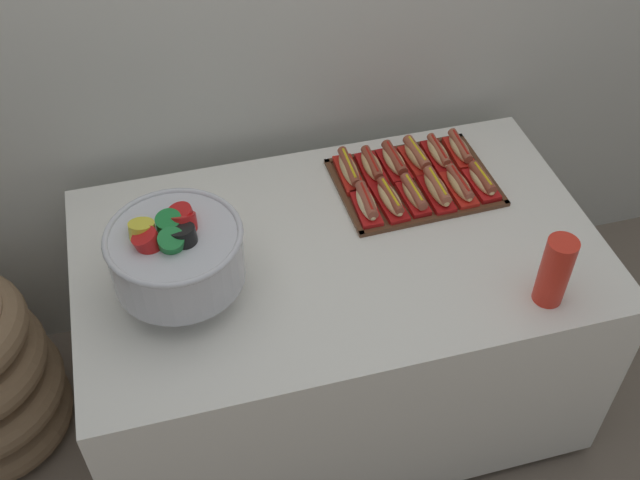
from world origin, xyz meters
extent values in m
plane|color=#7A6B5B|center=(0.00, 0.00, 0.00)|extent=(10.00, 10.00, 0.00)
cube|color=white|center=(0.00, 0.00, 0.39)|extent=(1.50, 0.90, 0.71)
cylinder|color=black|center=(0.64, -0.34, 0.02)|extent=(0.05, 0.05, 0.04)
cylinder|color=black|center=(-0.64, 0.34, 0.02)|extent=(0.05, 0.05, 0.04)
cylinder|color=black|center=(0.64, 0.34, 0.02)|extent=(0.05, 0.05, 0.04)
cube|color=#56331E|center=(0.30, 0.20, 0.75)|extent=(0.49, 0.37, 0.01)
cube|color=#56331E|center=(0.31, 0.03, 0.76)|extent=(0.48, 0.03, 0.01)
cube|color=#56331E|center=(0.30, 0.37, 0.76)|extent=(0.48, 0.03, 0.01)
cube|color=#56331E|center=(0.07, 0.19, 0.76)|extent=(0.03, 0.36, 0.01)
cube|color=#56331E|center=(0.54, 0.21, 0.76)|extent=(0.03, 0.36, 0.01)
cube|color=red|center=(0.12, 0.11, 0.76)|extent=(0.07, 0.16, 0.02)
ellipsoid|color=beige|center=(0.12, 0.11, 0.79)|extent=(0.05, 0.15, 0.04)
cylinder|color=#9E4C38|center=(0.12, 0.11, 0.80)|extent=(0.04, 0.14, 0.03)
cylinder|color=red|center=(0.12, 0.11, 0.81)|extent=(0.01, 0.12, 0.01)
cube|color=#B21414|center=(0.19, 0.12, 0.76)|extent=(0.07, 0.18, 0.02)
ellipsoid|color=#E0BC7F|center=(0.19, 0.12, 0.79)|extent=(0.06, 0.16, 0.04)
cylinder|color=brown|center=(0.19, 0.12, 0.80)|extent=(0.04, 0.15, 0.03)
cylinder|color=yellow|center=(0.19, 0.12, 0.81)|extent=(0.02, 0.13, 0.01)
cube|color=red|center=(0.27, 0.12, 0.76)|extent=(0.06, 0.16, 0.02)
ellipsoid|color=tan|center=(0.27, 0.12, 0.78)|extent=(0.05, 0.15, 0.04)
cylinder|color=#9E4C38|center=(0.27, 0.12, 0.79)|extent=(0.04, 0.14, 0.03)
cylinder|color=yellow|center=(0.27, 0.12, 0.81)|extent=(0.01, 0.12, 0.01)
cube|color=#B21414|center=(0.34, 0.12, 0.76)|extent=(0.07, 0.18, 0.02)
ellipsoid|color=tan|center=(0.34, 0.12, 0.79)|extent=(0.05, 0.16, 0.04)
cylinder|color=#A8563D|center=(0.34, 0.12, 0.80)|extent=(0.04, 0.15, 0.03)
cylinder|color=yellow|center=(0.34, 0.12, 0.82)|extent=(0.01, 0.13, 0.01)
cube|color=red|center=(0.42, 0.12, 0.76)|extent=(0.07, 0.17, 0.02)
ellipsoid|color=tan|center=(0.42, 0.12, 0.78)|extent=(0.06, 0.16, 0.04)
cylinder|color=#9E4C38|center=(0.42, 0.12, 0.80)|extent=(0.03, 0.15, 0.03)
cylinder|color=red|center=(0.42, 0.12, 0.81)|extent=(0.01, 0.12, 0.01)
cube|color=red|center=(0.49, 0.12, 0.76)|extent=(0.07, 0.16, 0.02)
ellipsoid|color=#E0BC7F|center=(0.49, 0.12, 0.78)|extent=(0.06, 0.14, 0.04)
cylinder|color=brown|center=(0.49, 0.12, 0.79)|extent=(0.04, 0.13, 0.03)
cylinder|color=yellow|center=(0.49, 0.12, 0.81)|extent=(0.01, 0.11, 0.01)
cube|color=red|center=(0.11, 0.28, 0.76)|extent=(0.06, 0.18, 0.02)
ellipsoid|color=tan|center=(0.11, 0.28, 0.78)|extent=(0.05, 0.17, 0.04)
cylinder|color=brown|center=(0.11, 0.28, 0.80)|extent=(0.03, 0.17, 0.03)
cylinder|color=yellow|center=(0.11, 0.28, 0.81)|extent=(0.01, 0.14, 0.01)
cube|color=#B21414|center=(0.19, 0.28, 0.76)|extent=(0.07, 0.16, 0.02)
ellipsoid|color=tan|center=(0.19, 0.28, 0.78)|extent=(0.05, 0.15, 0.04)
cylinder|color=brown|center=(0.19, 0.28, 0.79)|extent=(0.03, 0.15, 0.03)
cylinder|color=red|center=(0.19, 0.28, 0.81)|extent=(0.01, 0.12, 0.01)
cube|color=#B21414|center=(0.26, 0.28, 0.76)|extent=(0.07, 0.17, 0.02)
ellipsoid|color=#E0BC7F|center=(0.26, 0.28, 0.78)|extent=(0.06, 0.16, 0.04)
cylinder|color=brown|center=(0.26, 0.28, 0.80)|extent=(0.04, 0.15, 0.03)
cylinder|color=red|center=(0.26, 0.28, 0.81)|extent=(0.01, 0.13, 0.01)
cube|color=red|center=(0.34, 0.28, 0.76)|extent=(0.08, 0.16, 0.02)
ellipsoid|color=tan|center=(0.34, 0.28, 0.79)|extent=(0.06, 0.15, 0.04)
cylinder|color=#A8563D|center=(0.34, 0.28, 0.80)|extent=(0.04, 0.15, 0.03)
cylinder|color=yellow|center=(0.34, 0.28, 0.82)|extent=(0.02, 0.13, 0.01)
cube|color=#B21414|center=(0.41, 0.29, 0.76)|extent=(0.06, 0.16, 0.02)
ellipsoid|color=#E0BC7F|center=(0.41, 0.29, 0.78)|extent=(0.05, 0.15, 0.04)
cylinder|color=#A8563D|center=(0.41, 0.29, 0.79)|extent=(0.03, 0.14, 0.03)
cylinder|color=red|center=(0.41, 0.29, 0.81)|extent=(0.01, 0.12, 0.01)
cube|color=red|center=(0.49, 0.29, 0.76)|extent=(0.06, 0.16, 0.02)
ellipsoid|color=#E0BC7F|center=(0.49, 0.29, 0.78)|extent=(0.05, 0.15, 0.04)
cylinder|color=#A8563D|center=(0.49, 0.29, 0.79)|extent=(0.03, 0.15, 0.03)
cylinder|color=red|center=(0.49, 0.29, 0.81)|extent=(0.01, 0.13, 0.01)
cylinder|color=silver|center=(-0.45, -0.07, 0.76)|extent=(0.19, 0.19, 0.02)
cone|color=silver|center=(-0.45, -0.07, 0.79)|extent=(0.07, 0.07, 0.06)
cylinder|color=silver|center=(-0.45, -0.07, 0.90)|extent=(0.34, 0.34, 0.15)
torus|color=silver|center=(-0.45, -0.07, 0.97)|extent=(0.35, 0.35, 0.02)
cylinder|color=red|center=(-0.42, -0.06, 0.95)|extent=(0.10, 0.14, 0.15)
cylinder|color=red|center=(-0.41, -0.02, 0.95)|extent=(0.11, 0.08, 0.14)
cylinder|color=#197A33|center=(-0.45, -0.04, 0.95)|extent=(0.10, 0.11, 0.13)
cylinder|color=yellow|center=(-0.53, -0.06, 0.95)|extent=(0.09, 0.11, 0.14)
cylinder|color=red|center=(-0.50, -0.09, 0.95)|extent=(0.12, 0.09, 0.14)
cylinder|color=#197A33|center=(-0.46, -0.10, 0.95)|extent=(0.09, 0.12, 0.14)
cylinder|color=black|center=(-0.43, -0.10, 0.95)|extent=(0.09, 0.11, 0.14)
cylinder|color=red|center=(0.49, -0.33, 0.81)|extent=(0.08, 0.08, 0.12)
cylinder|color=red|center=(0.49, -0.33, 0.83)|extent=(0.08, 0.08, 0.12)
cylinder|color=red|center=(0.49, -0.33, 0.85)|extent=(0.08, 0.08, 0.12)
cylinder|color=red|center=(0.49, -0.33, 0.87)|extent=(0.08, 0.08, 0.12)
cylinder|color=red|center=(0.49, -0.33, 0.90)|extent=(0.08, 0.08, 0.12)
camera|label=1|loc=(-0.45, -1.47, 2.30)|focal=42.80mm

